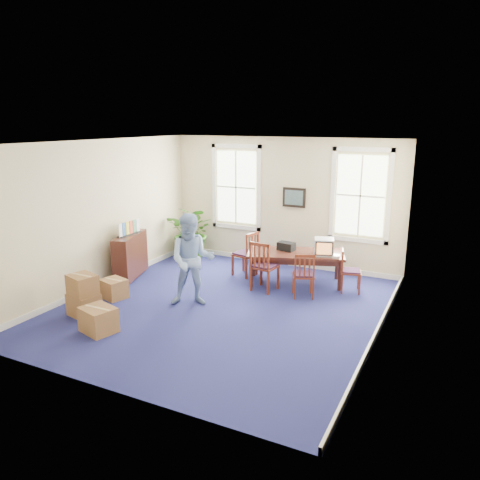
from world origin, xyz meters
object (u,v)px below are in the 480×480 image
at_px(crt_tv, 324,247).
at_px(chair_near_left, 265,266).
at_px(potted_plant, 193,232).
at_px(cardboard_boxes, 96,294).
at_px(credenza, 130,258).
at_px(conference_table, 295,267).
at_px(man, 192,260).

bearing_deg(crt_tv, chair_near_left, -161.70).
xyz_separation_m(potted_plant, cardboard_boxes, (0.36, -4.03, -0.29)).
xyz_separation_m(credenza, cardboard_boxes, (0.80, -2.01, -0.08)).
bearing_deg(conference_table, man, -143.03).
xyz_separation_m(conference_table, potted_plant, (-3.10, 0.65, 0.35)).
height_order(conference_table, credenza, credenza).
xyz_separation_m(chair_near_left, cardboard_boxes, (-2.31, -2.66, -0.13)).
xyz_separation_m(man, cardboard_boxes, (-1.34, -1.27, -0.50)).
xyz_separation_m(man, credenza, (-2.14, 0.73, -0.43)).
distance_m(chair_near_left, man, 1.73).
bearing_deg(cardboard_boxes, conference_table, 50.99).
height_order(crt_tv, cardboard_boxes, crt_tv).
distance_m(potted_plant, cardboard_boxes, 4.06).
distance_m(conference_table, man, 2.59).
height_order(chair_near_left, credenza, chair_near_left).
bearing_deg(crt_tv, conference_table, 166.67).
distance_m(conference_table, cardboard_boxes, 4.35).
bearing_deg(chair_near_left, cardboard_boxes, 56.35).
height_order(potted_plant, cardboard_boxes, potted_plant).
bearing_deg(credenza, man, -35.70).
distance_m(crt_tv, chair_near_left, 1.36).
height_order(man, potted_plant, man).
bearing_deg(potted_plant, credenza, -102.44).
distance_m(chair_near_left, potted_plant, 3.00).
bearing_deg(conference_table, chair_near_left, -140.36).
xyz_separation_m(crt_tv, cardboard_boxes, (-3.37, -3.43, -0.49)).
bearing_deg(credenza, chair_near_left, -4.98).
bearing_deg(man, credenza, 133.68).
xyz_separation_m(crt_tv, potted_plant, (-3.73, 0.60, -0.20)).
relative_size(man, potted_plant, 1.29).
distance_m(crt_tv, man, 2.96).
relative_size(conference_table, potted_plant, 1.49).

